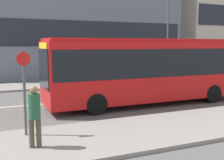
{
  "coord_description": "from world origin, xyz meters",
  "views": [
    {
      "loc": [
        -4.88,
        -14.54,
        3.1
      ],
      "look_at": [
        0.66,
        -1.74,
        1.31
      ],
      "focal_mm": 45.0,
      "sensor_mm": 36.0,
      "label": 1
    }
  ],
  "objects_px": {
    "city_bus": "(148,67)",
    "bus_stop_sign": "(24,86)",
    "parked_car_0": "(223,73)",
    "street_lamp": "(168,23)",
    "pedestrian_near_stop": "(34,112)"
  },
  "relations": [
    {
      "from": "city_bus",
      "to": "pedestrian_near_stop",
      "type": "distance_m",
      "value": 7.82
    },
    {
      "from": "bus_stop_sign",
      "to": "city_bus",
      "type": "bearing_deg",
      "value": 26.19
    },
    {
      "from": "city_bus",
      "to": "bus_stop_sign",
      "type": "height_order",
      "value": "city_bus"
    },
    {
      "from": "city_bus",
      "to": "street_lamp",
      "type": "distance_m",
      "value": 10.02
    },
    {
      "from": "city_bus",
      "to": "bus_stop_sign",
      "type": "xyz_separation_m",
      "value": [
        -6.49,
        -3.19,
        -0.18
      ]
    },
    {
      "from": "street_lamp",
      "to": "city_bus",
      "type": "bearing_deg",
      "value": -130.15
    },
    {
      "from": "street_lamp",
      "to": "bus_stop_sign",
      "type": "bearing_deg",
      "value": -140.31
    },
    {
      "from": "bus_stop_sign",
      "to": "street_lamp",
      "type": "height_order",
      "value": "street_lamp"
    },
    {
      "from": "parked_car_0",
      "to": "street_lamp",
      "type": "height_order",
      "value": "street_lamp"
    },
    {
      "from": "parked_car_0",
      "to": "street_lamp",
      "type": "relative_size",
      "value": 0.55
    },
    {
      "from": "city_bus",
      "to": "street_lamp",
      "type": "bearing_deg",
      "value": 50.29
    },
    {
      "from": "pedestrian_near_stop",
      "to": "bus_stop_sign",
      "type": "distance_m",
      "value": 1.4
    },
    {
      "from": "bus_stop_sign",
      "to": "parked_car_0",
      "type": "bearing_deg",
      "value": 26.85
    },
    {
      "from": "bus_stop_sign",
      "to": "street_lamp",
      "type": "distance_m",
      "value": 16.76
    },
    {
      "from": "parked_car_0",
      "to": "city_bus",
      "type": "bearing_deg",
      "value": -152.75
    }
  ]
}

